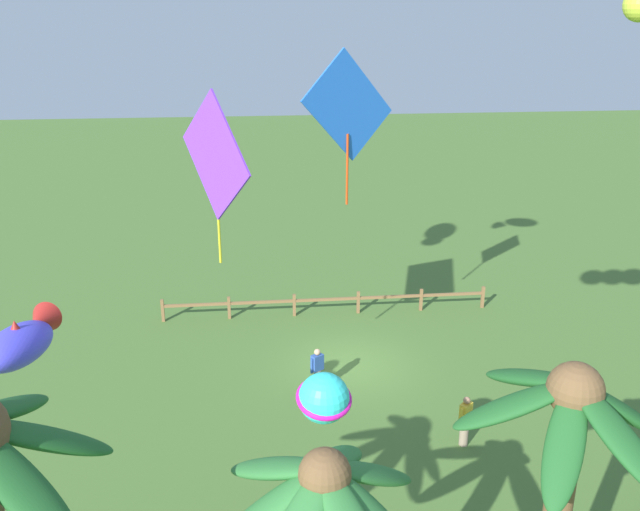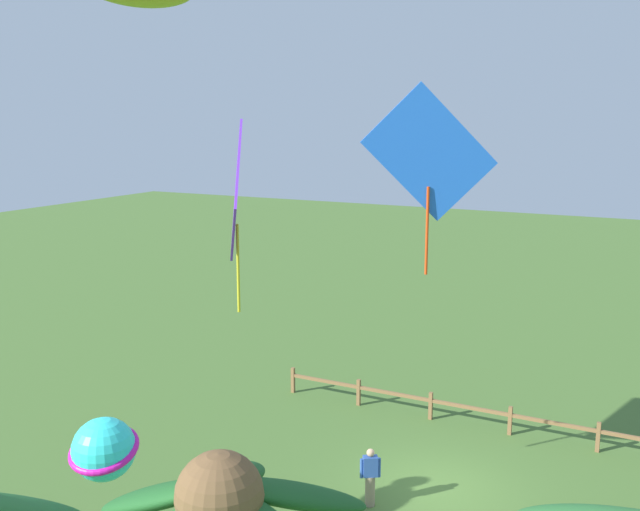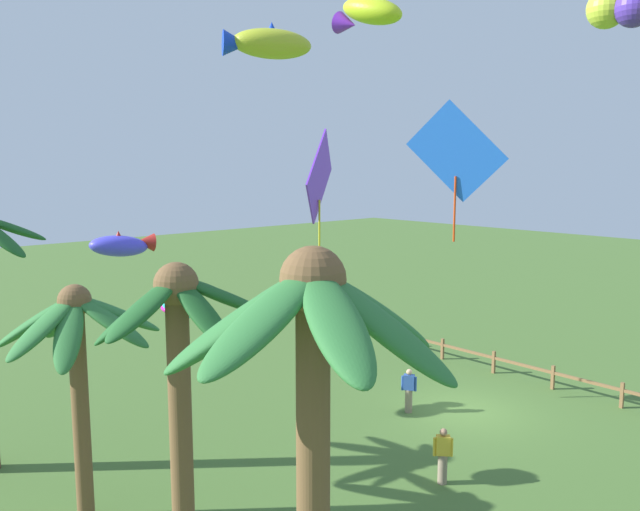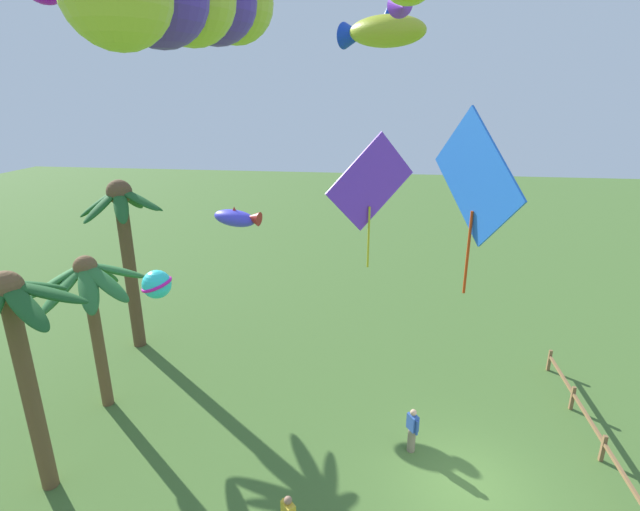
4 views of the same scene
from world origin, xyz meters
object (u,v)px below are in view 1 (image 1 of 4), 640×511
object	(u,v)px
palm_tree_2	(563,462)
kite_fish_0	(21,341)
spectator_0	(317,370)
kite_diamond_1	(348,108)
kite_ball_6	(324,398)
kite_diamond_3	(215,158)
spectator_1	(465,421)

from	to	relation	value
palm_tree_2	kite_fish_0	distance (m)	9.87
spectator_0	palm_tree_2	bearing A→B (deg)	105.24
kite_diamond_1	kite_ball_6	world-z (taller)	kite_diamond_1
palm_tree_2	kite_diamond_3	distance (m)	11.22
spectator_0	kite_diamond_1	distance (m)	8.43
spectator_1	kite_fish_0	distance (m)	12.28
spectator_0	spectator_1	world-z (taller)	same
kite_fish_0	kite_diamond_1	world-z (taller)	kite_diamond_1
spectator_0	kite_diamond_3	xyz separation A→B (m)	(2.85, 1.70, 7.46)
kite_diamond_1	kite_fish_0	bearing A→B (deg)	49.04
kite_diamond_3	kite_ball_6	xyz separation A→B (m)	(-2.13, 6.90, -3.12)
palm_tree_2	spectator_0	xyz separation A→B (m)	(2.93, -10.77, -4.26)
kite_fish_0	kite_ball_6	xyz separation A→B (m)	(-5.61, 1.09, -0.91)
spectator_0	kite_ball_6	bearing A→B (deg)	85.22
palm_tree_2	kite_diamond_1	size ratio (longest dim) A/B	1.44
kite_diamond_1	kite_diamond_3	bearing A→B (deg)	34.53
kite_diamond_1	kite_ball_6	size ratio (longest dim) A/B	3.76
spectator_0	kite_ball_6	xyz separation A→B (m)	(0.72, 8.61, 4.34)
spectator_1	kite_ball_6	bearing A→B (deg)	48.71
spectator_1	kite_ball_6	distance (m)	8.29
palm_tree_2	kite_diamond_1	xyz separation A→B (m)	(1.90, -11.74, 4.05)
palm_tree_2	kite_ball_6	size ratio (longest dim) A/B	5.43
kite_fish_0	kite_diamond_3	size ratio (longest dim) A/B	0.50
palm_tree_2	kite_diamond_3	xyz separation A→B (m)	(5.78, -9.06, 3.20)
palm_tree_2	spectator_0	size ratio (longest dim) A/B	4.32
kite_diamond_1	kite_ball_6	xyz separation A→B (m)	(1.76, 9.58, -3.97)
spectator_1	kite_fish_0	bearing A→B (deg)	22.33
kite_ball_6	spectator_0	bearing A→B (deg)	-94.78
kite_fish_0	spectator_1	bearing A→B (deg)	-157.67
kite_fish_0	kite_diamond_3	world-z (taller)	kite_diamond_3
spectator_0	kite_diamond_1	size ratio (longest dim) A/B	0.33
spectator_1	kite_diamond_3	size ratio (longest dim) A/B	0.34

